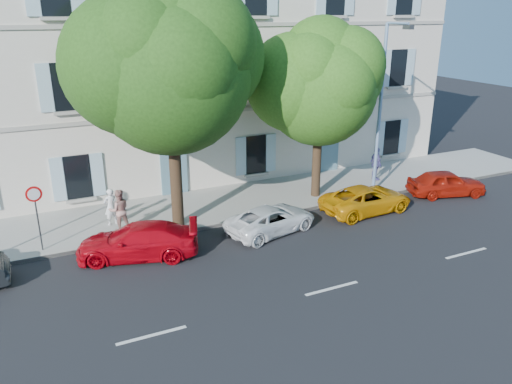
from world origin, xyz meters
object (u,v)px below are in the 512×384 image
car_white_coupe (271,219)px  tree_left (170,74)px  car_yellow_supercar (366,199)px  road_sign (36,205)px  pedestrian_a (111,207)px  pedestrian_b (119,210)px  tree_right (320,89)px  pedestrian_c (376,164)px  car_red_coupe (138,241)px  street_lamp (383,100)px  car_red_hatchback (446,183)px

car_white_coupe → tree_left: size_ratio=0.41×
car_yellow_supercar → tree_left: bearing=74.0°
road_sign → pedestrian_a: 3.28m
car_yellow_supercar → pedestrian_b: pedestrian_b is taller
tree_left → pedestrian_b: 5.83m
car_yellow_supercar → tree_right: (-1.17, 2.46, 4.69)m
pedestrian_c → car_white_coupe: bearing=122.5°
car_white_coupe → pedestrian_c: size_ratio=2.23×
car_red_coupe → street_lamp: 12.89m
tree_left → car_red_hatchback: bearing=-7.7°
car_white_coupe → pedestrian_b: 6.18m
car_red_hatchback → tree_left: tree_left is taller
car_white_coupe → road_sign: bearing=64.0°
car_yellow_supercar → pedestrian_c: size_ratio=2.44×
road_sign → pedestrian_b: road_sign is taller
street_lamp → car_red_hatchback: bearing=-26.4°
car_yellow_supercar → car_red_coupe: bearing=87.0°
car_red_hatchback → car_yellow_supercar: bearing=107.2°
car_yellow_supercar → pedestrian_a: pedestrian_a is taller
tree_right → pedestrian_c: bearing=9.6°
road_sign → pedestrian_c: bearing=5.0°
car_red_coupe → pedestrian_c: 13.67m
tree_left → pedestrian_c: size_ratio=5.46×
road_sign → tree_right: bearing=3.5°
car_red_hatchback → street_lamp: bearing=79.8°
car_red_coupe → tree_right: bearing=123.5°
car_red_hatchback → pedestrian_c: size_ratio=2.13×
pedestrian_a → pedestrian_b: size_ratio=0.91×
car_red_coupe → tree_right: size_ratio=0.55×
pedestrian_a → tree_left: bearing=143.9°
street_lamp → pedestrian_b: bearing=176.7°
car_red_hatchback → pedestrian_c: bearing=48.4°
car_red_coupe → road_sign: bearing=-100.9°
car_red_coupe → car_yellow_supercar: size_ratio=1.02×
street_lamp → pedestrian_a: 13.15m
car_white_coupe → road_sign: size_ratio=1.56×
road_sign → pedestrian_a: bearing=25.4°
car_red_coupe → car_red_hatchback: same height
road_sign → pedestrian_a: road_sign is taller
pedestrian_b → pedestrian_c: 13.50m
car_white_coupe → tree_left: 7.00m
car_white_coupe → pedestrian_c: (7.82, 3.30, 0.48)m
car_red_coupe → pedestrian_a: size_ratio=2.78×
tree_left → car_white_coupe: bearing=-30.7°
car_yellow_supercar → pedestrian_c: (2.94, 3.15, 0.43)m
car_red_coupe → car_red_hatchback: (15.21, 0.16, 0.00)m
pedestrian_b → road_sign: bearing=12.7°
car_red_coupe → road_sign: size_ratio=1.74×
street_lamp → tree_right: bearing=164.0°
car_red_hatchback → pedestrian_a: (-15.62, 2.95, 0.30)m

